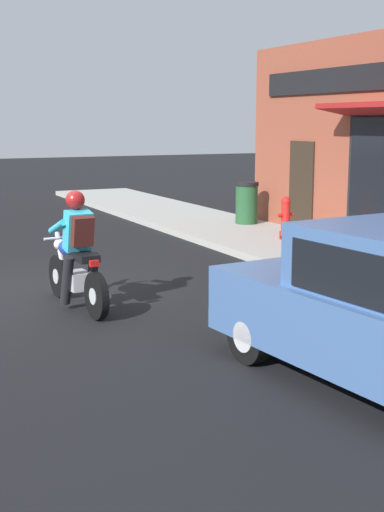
% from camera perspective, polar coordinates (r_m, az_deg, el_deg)
% --- Properties ---
extents(ground_plane, '(80.00, 80.00, 0.00)m').
position_cam_1_polar(ground_plane, '(10.97, -12.51, -2.85)').
color(ground_plane, black).
extents(sidewalk_curb, '(2.60, 22.00, 0.14)m').
position_cam_1_polar(sidewalk_curb, '(15.69, 4.33, 1.68)').
color(sidewalk_curb, '#ADAAA3').
rests_on(sidewalk_curb, ground).
extents(motorcycle_with_rider, '(0.59, 2.02, 1.62)m').
position_cam_1_polar(motorcycle_with_rider, '(9.81, -9.21, -0.27)').
color(motorcycle_with_rider, black).
rests_on(motorcycle_with_rider, ground).
extents(fire_hydrant, '(0.36, 0.24, 0.88)m').
position_cam_1_polar(fire_hydrant, '(14.72, 7.50, 3.00)').
color(fire_hydrant, red).
rests_on(fire_hydrant, sidewalk_curb).
extents(trash_bin, '(0.56, 0.56, 0.98)m').
position_cam_1_polar(trash_bin, '(16.94, 4.39, 4.28)').
color(trash_bin, '#23512D').
rests_on(trash_bin, sidewalk_curb).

